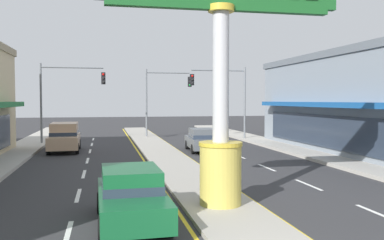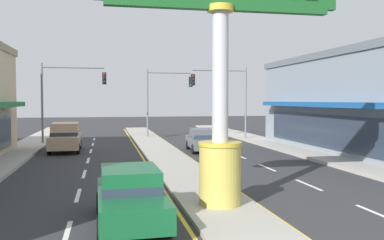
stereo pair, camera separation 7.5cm
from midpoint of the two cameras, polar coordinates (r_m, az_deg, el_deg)
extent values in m
cube|color=#A39E93|center=(24.65, -3.63, -5.07)|extent=(2.37, 52.00, 0.14)
cube|color=#ADA89E|center=(25.68, 17.49, -4.83)|extent=(2.48, 60.00, 0.18)
cube|color=silver|center=(11.52, -16.74, -14.59)|extent=(0.14, 2.20, 0.01)
cube|color=silver|center=(15.77, -15.39, -9.85)|extent=(0.14, 2.20, 0.01)
cube|color=silver|center=(20.08, -14.63, -7.13)|extent=(0.14, 2.20, 0.01)
cube|color=silver|center=(24.42, -14.14, -5.38)|extent=(0.14, 2.20, 0.01)
cube|color=silver|center=(28.78, -13.81, -4.15)|extent=(0.14, 2.20, 0.01)
cube|color=silver|center=(33.15, -13.56, -3.25)|extent=(0.14, 2.20, 0.01)
cube|color=silver|center=(37.53, -13.37, -2.56)|extent=(0.14, 2.20, 0.01)
cube|color=silver|center=(13.99, 23.95, -11.60)|extent=(0.14, 2.20, 0.01)
cube|color=silver|center=(17.65, 15.46, -8.50)|extent=(0.14, 2.20, 0.01)
cube|color=silver|center=(21.59, 10.05, -6.40)|extent=(0.14, 2.20, 0.01)
cube|color=silver|center=(25.68, 6.36, -4.92)|extent=(0.14, 2.20, 0.01)
cube|color=silver|center=(29.86, 3.70, -3.83)|extent=(0.14, 2.20, 0.01)
cube|color=silver|center=(34.09, 1.71, -3.01)|extent=(0.14, 2.20, 0.01)
cube|color=silver|center=(38.36, 0.16, -2.37)|extent=(0.14, 2.20, 0.01)
cube|color=yellow|center=(24.50, -6.80, -5.29)|extent=(0.12, 52.00, 0.01)
cube|color=yellow|center=(24.89, -0.50, -5.14)|extent=(0.12, 52.00, 0.01)
cylinder|color=gold|center=(13.21, 3.74, -7.51)|extent=(1.30, 1.30, 1.85)
cylinder|color=gold|center=(13.07, 3.76, -3.26)|extent=(1.37, 1.37, 0.12)
cylinder|color=#B7B7BC|center=(13.02, 3.78, 6.00)|extent=(0.51, 0.51, 4.33)
cylinder|color=gold|center=(13.30, 3.81, 14.92)|extent=(0.81, 0.81, 0.20)
cube|color=#195623|center=(13.31, 3.81, 15.01)|extent=(7.04, 0.29, 0.16)
cube|color=#195193|center=(25.83, 17.95, 2.00)|extent=(0.90, 18.65, 0.30)
cube|color=#283342|center=(26.10, 18.68, -1.62)|extent=(0.08, 17.99, 2.00)
cylinder|color=slate|center=(33.52, -19.95, 2.03)|extent=(0.16, 0.16, 6.20)
cylinder|color=slate|center=(33.37, -16.07, 6.90)|extent=(4.62, 0.12, 0.12)
cube|color=black|center=(33.08, -12.06, 5.57)|extent=(0.32, 0.24, 0.92)
sphere|color=red|center=(32.95, -12.06, 6.11)|extent=(0.17, 0.17, 0.17)
sphere|color=black|center=(32.94, -12.06, 5.59)|extent=(0.17, 0.17, 0.17)
sphere|color=black|center=(32.92, -12.05, 5.06)|extent=(0.17, 0.17, 0.17)
cylinder|color=slate|center=(35.83, 7.14, 2.20)|extent=(0.16, 0.16, 6.20)
cylinder|color=slate|center=(35.23, 3.59, 6.77)|extent=(4.62, 0.12, 0.12)
cube|color=black|center=(34.48, -0.06, 5.51)|extent=(0.32, 0.24, 0.92)
sphere|color=red|center=(34.36, -0.02, 6.03)|extent=(0.17, 0.17, 0.17)
sphere|color=black|center=(34.34, -0.02, 5.53)|extent=(0.17, 0.17, 0.17)
sphere|color=black|center=(34.33, -0.02, 5.03)|extent=(0.17, 0.17, 0.17)
cylinder|color=slate|center=(37.93, -6.29, 2.24)|extent=(0.16, 0.16, 6.20)
cylinder|color=slate|center=(38.26, -3.34, 6.45)|extent=(3.96, 0.12, 0.12)
cube|color=black|center=(38.40, -0.37, 5.23)|extent=(0.32, 0.24, 0.92)
sphere|color=black|center=(38.28, -0.33, 5.69)|extent=(0.17, 0.17, 0.17)
sphere|color=black|center=(38.26, -0.33, 5.24)|extent=(0.17, 0.17, 0.17)
sphere|color=#19D83F|center=(38.25, -0.33, 4.79)|extent=(0.17, 0.17, 0.17)
cube|color=#4C5156|center=(27.88, 1.30, -3.06)|extent=(1.99, 4.39, 0.66)
cube|color=#4C5156|center=(27.66, 1.37, -1.80)|extent=(1.66, 2.23, 0.60)
cube|color=#283342|center=(27.67, 1.37, -2.17)|extent=(1.70, 2.25, 0.24)
cylinder|color=black|center=(29.09, -0.74, -3.40)|extent=(0.25, 0.63, 0.62)
cylinder|color=black|center=(29.36, 2.40, -3.34)|extent=(0.25, 0.63, 0.62)
cylinder|color=black|center=(26.47, 0.08, -4.00)|extent=(0.25, 0.63, 0.62)
cylinder|color=black|center=(26.77, 3.52, -3.93)|extent=(0.25, 0.63, 0.62)
cube|color=tan|center=(29.00, -17.08, -2.76)|extent=(2.00, 4.64, 0.80)
cube|color=tan|center=(29.12, -17.07, -1.16)|extent=(1.74, 2.89, 0.80)
cube|color=#283342|center=(29.14, -17.07, -1.71)|extent=(1.77, 2.92, 0.24)
cylinder|color=black|center=(27.57, -15.45, -3.77)|extent=(0.24, 0.68, 0.68)
cylinder|color=black|center=(27.70, -19.07, -3.79)|extent=(0.24, 0.68, 0.68)
cylinder|color=black|center=(30.40, -15.24, -3.17)|extent=(0.24, 0.68, 0.68)
cylinder|color=black|center=(30.52, -18.53, -3.19)|extent=(0.24, 0.68, 0.68)
cube|color=#14562D|center=(11.85, -8.44, -11.03)|extent=(1.86, 4.34, 0.66)
cube|color=#14562D|center=(11.88, -8.53, -7.88)|extent=(1.60, 2.18, 0.60)
cube|color=#283342|center=(11.92, -8.52, -8.73)|extent=(1.63, 2.21, 0.24)
cylinder|color=black|center=(10.75, -3.37, -14.05)|extent=(0.23, 0.62, 0.62)
cylinder|color=black|center=(10.60, -12.31, -14.34)|extent=(0.23, 0.62, 0.62)
cylinder|color=black|center=(13.29, -5.38, -10.78)|extent=(0.23, 0.62, 0.62)
cylinder|color=black|center=(13.18, -12.50, -10.95)|extent=(0.23, 0.62, 0.62)
camera|label=1|loc=(0.04, -90.13, -0.01)|focal=39.12mm
camera|label=2|loc=(0.04, 89.87, 0.01)|focal=39.12mm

